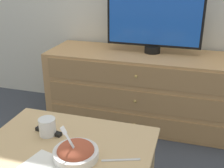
{
  "coord_description": "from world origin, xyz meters",
  "views": [
    {
      "loc": [
        0.42,
        -2.53,
        1.3
      ],
      "look_at": [
        0.03,
        -1.21,
        0.73
      ],
      "focal_mm": 45.0,
      "sensor_mm": 36.0,
      "label": 1
    }
  ],
  "objects": [
    {
      "name": "drink_cup",
      "position": [
        -0.25,
        -1.43,
        0.53
      ],
      "size": [
        0.09,
        0.09,
        0.09
      ],
      "color": "beige",
      "rests_on": "coffee_table"
    },
    {
      "name": "knife",
      "position": [
        0.17,
        -1.53,
        0.5
      ],
      "size": [
        0.17,
        0.07,
        0.01
      ],
      "color": "silver",
      "rests_on": "coffee_table"
    },
    {
      "name": "ground_plane",
      "position": [
        0.0,
        0.0,
        0.0
      ],
      "size": [
        12.0,
        12.0,
        0.0
      ],
      "primitive_type": "plane",
      "color": "#383D47"
    },
    {
      "name": "takeout_bowl",
      "position": [
        -0.04,
        -1.57,
        0.52
      ],
      "size": [
        0.21,
        0.21,
        0.16
      ],
      "color": "silver",
      "rests_on": "coffee_table"
    },
    {
      "name": "remote_control",
      "position": [
        -0.26,
        -1.41,
        0.5
      ],
      "size": [
        0.16,
        0.06,
        0.02
      ],
      "color": "black",
      "rests_on": "coffee_table"
    },
    {
      "name": "napkin",
      "position": [
        -0.15,
        -1.66,
        0.5
      ],
      "size": [
        0.21,
        0.21,
        0.0
      ],
      "color": "white",
      "rests_on": "coffee_table"
    },
    {
      "name": "coffee_table",
      "position": [
        -0.12,
        -1.5,
        0.42
      ],
      "size": [
        0.83,
        0.6,
        0.49
      ],
      "color": "tan",
      "rests_on": "ground_plane"
    },
    {
      "name": "tv",
      "position": [
        0.1,
        -0.24,
        0.95
      ],
      "size": [
        0.78,
        0.13,
        0.59
      ],
      "color": "black",
      "rests_on": "dresser"
    },
    {
      "name": "dresser",
      "position": [
        0.03,
        -0.29,
        0.32
      ],
      "size": [
        1.62,
        0.54,
        0.64
      ],
      "color": "tan",
      "rests_on": "ground_plane"
    }
  ]
}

